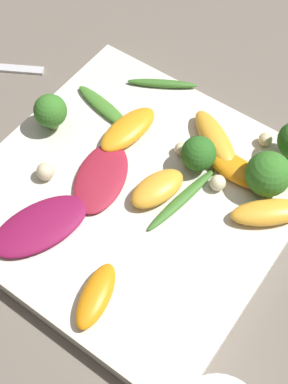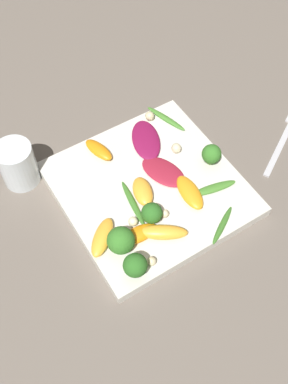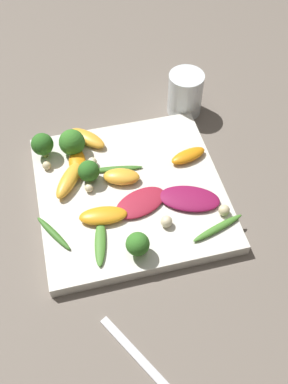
% 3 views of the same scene
% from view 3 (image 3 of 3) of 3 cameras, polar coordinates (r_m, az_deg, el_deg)
% --- Properties ---
extents(ground_plane, '(2.40, 2.40, 0.00)m').
position_cam_3_polar(ground_plane, '(0.74, -1.70, -0.56)').
color(ground_plane, '#6B6056').
extents(plate, '(0.29, 0.29, 0.02)m').
position_cam_3_polar(plate, '(0.73, -1.72, -0.07)').
color(plate, silver).
rests_on(plate, ground_plane).
extents(drinking_glass, '(0.06, 0.06, 0.08)m').
position_cam_3_polar(drinking_glass, '(0.85, 5.25, 12.35)').
color(drinking_glass, white).
rests_on(drinking_glass, ground_plane).
extents(fork, '(0.17, 0.10, 0.01)m').
position_cam_3_polar(fork, '(0.61, 2.23, -22.92)').
color(fork, silver).
rests_on(fork, ground_plane).
extents(radicchio_leaf_0, '(0.08, 0.11, 0.01)m').
position_cam_3_polar(radicchio_leaf_0, '(0.70, 5.79, -0.84)').
color(radicchio_leaf_0, maroon).
rests_on(radicchio_leaf_0, plate).
extents(radicchio_leaf_1, '(0.07, 0.10, 0.01)m').
position_cam_3_polar(radicchio_leaf_1, '(0.70, -0.44, -1.36)').
color(radicchio_leaf_1, maroon).
rests_on(radicchio_leaf_1, plate).
extents(orange_segment_0, '(0.05, 0.07, 0.02)m').
position_cam_3_polar(orange_segment_0, '(0.72, -2.88, 1.96)').
color(orange_segment_0, '#FCAD33').
rests_on(orange_segment_0, plate).
extents(orange_segment_1, '(0.04, 0.07, 0.02)m').
position_cam_3_polar(orange_segment_1, '(0.76, 5.63, 4.62)').
color(orange_segment_1, orange).
rests_on(orange_segment_1, plate).
extents(orange_segment_2, '(0.07, 0.07, 0.02)m').
position_cam_3_polar(orange_segment_2, '(0.79, -7.22, 6.81)').
color(orange_segment_2, '#FCAD33').
rests_on(orange_segment_2, plate).
extents(orange_segment_3, '(0.04, 0.08, 0.02)m').
position_cam_3_polar(orange_segment_3, '(0.68, -5.21, -3.00)').
color(orange_segment_3, orange).
rests_on(orange_segment_3, plate).
extents(orange_segment_4, '(0.08, 0.06, 0.02)m').
position_cam_3_polar(orange_segment_4, '(0.73, -9.49, 1.57)').
color(orange_segment_4, '#FCAD33').
rests_on(orange_segment_4, plate).
extents(orange_segment_5, '(0.07, 0.03, 0.02)m').
position_cam_3_polar(orange_segment_5, '(0.75, -8.47, 3.71)').
color(orange_segment_5, orange).
rests_on(orange_segment_5, plate).
extents(broccoli_floret_0, '(0.03, 0.03, 0.04)m').
position_cam_3_polar(broccoli_floret_0, '(0.72, -7.03, 2.64)').
color(broccoli_floret_0, '#84AD5B').
rests_on(broccoli_floret_0, plate).
extents(broccoli_floret_1, '(0.04, 0.04, 0.05)m').
position_cam_3_polar(broccoli_floret_1, '(0.76, -12.78, 5.90)').
color(broccoli_floret_1, '#84AD5B').
rests_on(broccoli_floret_1, plate).
extents(broccoli_floret_2, '(0.04, 0.04, 0.05)m').
position_cam_3_polar(broccoli_floret_2, '(0.76, -9.13, 6.22)').
color(broccoli_floret_2, '#7A9E51').
rests_on(broccoli_floret_2, plate).
extents(broccoli_floret_3, '(0.03, 0.03, 0.04)m').
position_cam_3_polar(broccoli_floret_3, '(0.63, -0.81, -6.65)').
color(broccoli_floret_3, '#84AD5B').
rests_on(broccoli_floret_3, plate).
extents(arugula_sprig_0, '(0.02, 0.10, 0.01)m').
position_cam_3_polar(arugula_sprig_0, '(0.74, -3.86, 2.92)').
color(arugula_sprig_0, '#3D7528').
rests_on(arugula_sprig_0, plate).
extents(arugula_sprig_1, '(0.07, 0.05, 0.01)m').
position_cam_3_polar(arugula_sprig_1, '(0.68, -11.44, -5.14)').
color(arugula_sprig_1, '#3D7528').
rests_on(arugula_sprig_1, plate).
extents(arugula_sprig_2, '(0.04, 0.09, 0.01)m').
position_cam_3_polar(arugula_sprig_2, '(0.68, 9.37, -4.51)').
color(arugula_sprig_2, '#47842D').
rests_on(arugula_sprig_2, plate).
extents(arugula_sprig_3, '(0.08, 0.03, 0.01)m').
position_cam_3_polar(arugula_sprig_3, '(0.66, -5.57, -6.30)').
color(arugula_sprig_3, '#47842D').
rests_on(arugula_sprig_3, plate).
extents(macadamia_nut_0, '(0.02, 0.02, 0.02)m').
position_cam_3_polar(macadamia_nut_0, '(0.70, 10.13, -2.29)').
color(macadamia_nut_0, beige).
rests_on(macadamia_nut_0, plate).
extents(macadamia_nut_1, '(0.01, 0.01, 0.01)m').
position_cam_3_polar(macadamia_nut_1, '(0.76, -12.25, 3.32)').
color(macadamia_nut_1, beige).
rests_on(macadamia_nut_1, plate).
extents(macadamia_nut_2, '(0.01, 0.01, 0.01)m').
position_cam_3_polar(macadamia_nut_2, '(0.72, -6.99, 0.51)').
color(macadamia_nut_2, beige).
rests_on(macadamia_nut_2, plate).
extents(macadamia_nut_3, '(0.02, 0.02, 0.02)m').
position_cam_3_polar(macadamia_nut_3, '(0.67, 2.86, -3.76)').
color(macadamia_nut_3, beige).
rests_on(macadamia_nut_3, plate).
extents(macadamia_nut_4, '(0.02, 0.02, 0.02)m').
position_cam_3_polar(macadamia_nut_4, '(0.75, -6.59, 3.80)').
color(macadamia_nut_4, beige).
rests_on(macadamia_nut_4, plate).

